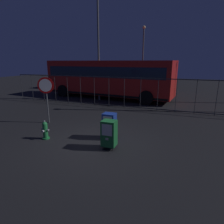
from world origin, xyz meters
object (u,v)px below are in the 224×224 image
(stop_sign, at_px, (46,91))
(bus_far, at_px, (110,74))
(street_light_near_right, at_px, (98,33))
(street_light_near_left, at_px, (143,53))
(newspaper_box_secondary, at_px, (109,125))
(newspaper_box_primary, at_px, (109,133))
(bus_near, at_px, (108,77))
(fire_hydrant, at_px, (45,130))

(stop_sign, bearing_deg, bus_far, 95.80)
(street_light_near_right, bearing_deg, bus_far, 101.96)
(stop_sign, bearing_deg, street_light_near_left, 81.73)
(street_light_near_left, bearing_deg, newspaper_box_secondary, -83.21)
(newspaper_box_primary, distance_m, bus_far, 14.16)
(bus_near, distance_m, street_light_near_left, 6.27)
(newspaper_box_secondary, relative_size, bus_near, 0.10)
(stop_sign, distance_m, street_light_near_right, 7.07)
(newspaper_box_primary, bearing_deg, bus_far, 110.88)
(newspaper_box_primary, height_order, newspaper_box_secondary, same)
(bus_far, height_order, street_light_near_left, street_light_near_left)
(newspaper_box_primary, bearing_deg, street_light_near_left, 97.64)
(bus_near, distance_m, street_light_near_right, 3.43)
(newspaper_box_primary, bearing_deg, newspaper_box_secondary, 110.63)
(newspaper_box_primary, relative_size, street_light_near_left, 0.16)
(newspaper_box_primary, xyz_separation_m, bus_far, (-5.03, 13.19, 1.14))
(newspaper_box_primary, height_order, street_light_near_right, street_light_near_right)
(street_light_near_left, bearing_deg, stop_sign, -98.27)
(newspaper_box_secondary, distance_m, stop_sign, 3.77)
(newspaper_box_secondary, bearing_deg, bus_near, 112.13)
(stop_sign, xyz_separation_m, street_light_near_left, (1.89, 13.01, 2.13))
(fire_hydrant, xyz_separation_m, newspaper_box_primary, (2.65, 0.05, 0.22))
(fire_hydrant, height_order, bus_far, bus_far)
(fire_hydrant, distance_m, newspaper_box_secondary, 2.51)
(newspaper_box_secondary, bearing_deg, bus_far, 110.89)
(newspaper_box_primary, height_order, street_light_near_left, street_light_near_left)
(fire_hydrant, relative_size, newspaper_box_primary, 0.73)
(bus_far, bearing_deg, street_light_near_left, 30.91)
(newspaper_box_secondary, bearing_deg, fire_hydrant, -158.56)
(newspaper_box_primary, relative_size, bus_near, 0.10)
(bus_near, relative_size, street_light_near_left, 1.68)
(street_light_near_right, bearing_deg, newspaper_box_primary, -63.66)
(newspaper_box_secondary, relative_size, stop_sign, 0.46)
(stop_sign, bearing_deg, bus_near, 88.18)
(newspaper_box_primary, distance_m, stop_sign, 4.33)
(fire_hydrant, distance_m, stop_sign, 2.45)
(newspaper_box_secondary, xyz_separation_m, street_light_near_right, (-3.58, 7.04, 4.38))
(fire_hydrant, relative_size, bus_near, 0.07)
(fire_hydrant, distance_m, street_light_near_left, 15.13)
(fire_hydrant, relative_size, stop_sign, 0.33)
(fire_hydrant, bearing_deg, street_light_near_left, 87.36)
(fire_hydrant, bearing_deg, bus_far, 100.19)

